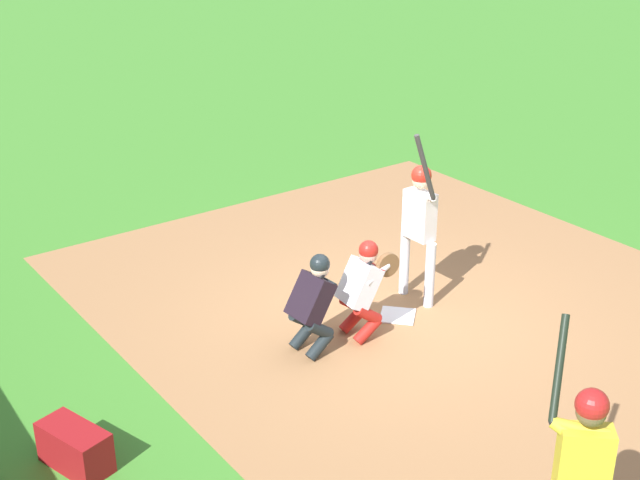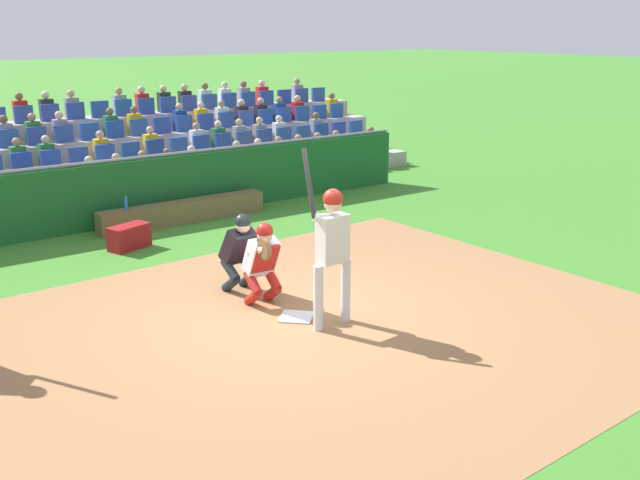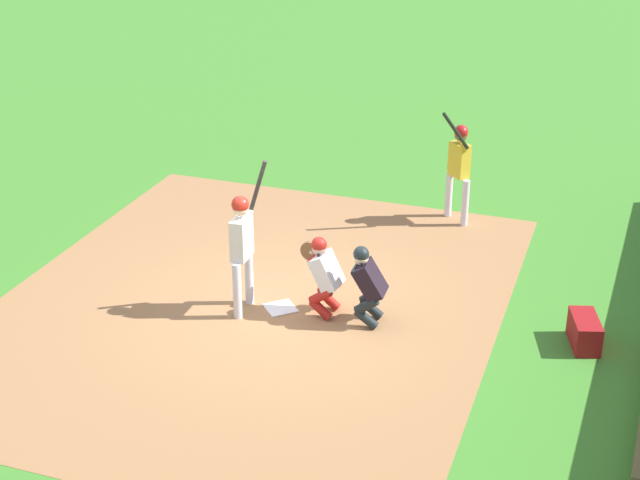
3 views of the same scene
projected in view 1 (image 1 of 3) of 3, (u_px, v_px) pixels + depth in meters
The scene contains 8 objects.
ground_plane at pixel (398, 317), 11.32m from camera, with size 160.00×160.00×0.00m, color #3E822A.
infield_dirt_patch at pixel (427, 306), 11.58m from camera, with size 9.29×7.59×0.01m, color #9D6F46.
home_plate_marker at pixel (398, 316), 11.31m from camera, with size 0.44×0.44×0.02m, color white.
batter_at_plate at pixel (420, 217), 11.27m from camera, with size 0.62×0.48×2.41m.
catcher_crouching at pixel (364, 284), 10.60m from camera, with size 0.48×0.71×1.28m.
home_plate_umpire at pixel (313, 300), 10.27m from camera, with size 0.49×0.53×1.26m.
equipment_duffel_bag at pixel (75, 447), 8.47m from camera, with size 0.75×0.36×0.44m, color maroon.
on_deck_batter at pixel (581, 466), 6.73m from camera, with size 0.80×0.57×2.21m.
Camera 1 is at (7.68, -6.43, 5.47)m, focal length 49.27 mm.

